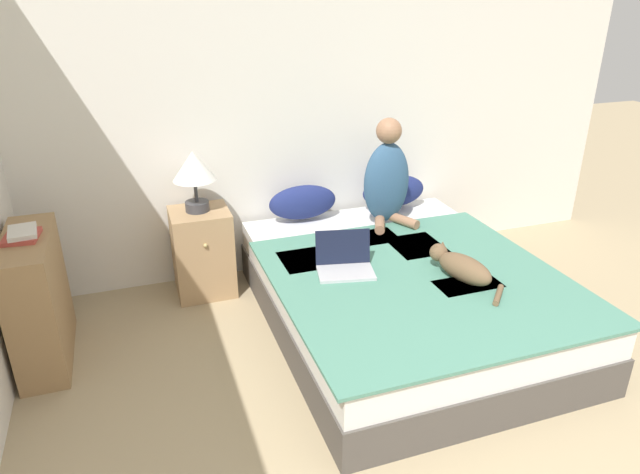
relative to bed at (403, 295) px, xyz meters
The scene contains 11 objects.
wall_back 1.57m from the bed, 101.25° to the left, with size 5.19×0.05×2.55m.
bed is the anchor object (origin of this frame).
pillow_near 1.08m from the bed, 111.60° to the left, with size 0.52×0.20×0.26m.
pillow_far 1.08m from the bed, 68.38° to the left, with size 0.52×0.20×0.26m.
person_sitting 0.91m from the bed, 74.86° to the left, with size 0.36×0.34×0.77m.
cat_tabby 0.48m from the bed, 51.54° to the right, with size 0.29×0.59×0.17m.
laptop_open 0.48m from the bed, behind, with size 0.39×0.33×0.23m.
nightstand 1.45m from the bed, 142.54° to the left, with size 0.40×0.40×0.63m.
table_lamp 1.62m from the bed, 142.39° to the left, with size 0.29×0.29×0.42m.
bookshelf 2.21m from the bed, 169.86° to the left, with size 0.26×0.75×0.78m.
book_stack_top 2.28m from the bed, 169.93° to the left, with size 0.20×0.23×0.05m.
Camera 1 is at (-1.34, -0.46, 2.07)m, focal length 32.00 mm.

